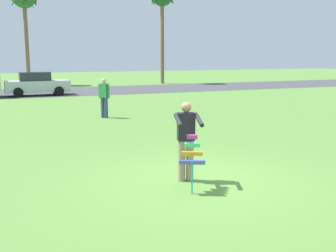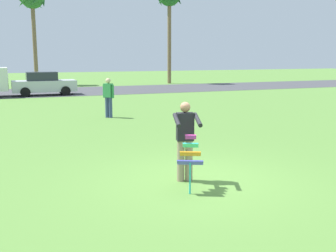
{
  "view_description": "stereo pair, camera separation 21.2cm",
  "coord_description": "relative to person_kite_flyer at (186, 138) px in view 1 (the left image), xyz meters",
  "views": [
    {
      "loc": [
        -3.88,
        -7.55,
        2.7
      ],
      "look_at": [
        -0.26,
        1.11,
        1.05
      ],
      "focal_mm": 43.01,
      "sensor_mm": 36.0,
      "label": 1
    },
    {
      "loc": [
        -3.68,
        -7.62,
        2.7
      ],
      "look_at": [
        -0.26,
        1.11,
        1.05
      ],
      "focal_mm": 43.01,
      "sensor_mm": 36.0,
      "label": 2
    }
  ],
  "objects": [
    {
      "name": "ground_plane",
      "position": [
        0.27,
        -0.09,
        -0.95
      ],
      "size": [
        120.0,
        120.0,
        0.0
      ],
      "primitive_type": "plane",
      "color": "#568438"
    },
    {
      "name": "road_strip",
      "position": [
        0.27,
        23.53,
        -0.95
      ],
      "size": [
        120.0,
        8.0,
        0.01
      ],
      "primitive_type": "cube",
      "color": "#424247",
      "rests_on": "ground"
    },
    {
      "name": "person_kite_flyer",
      "position": [
        0.0,
        0.0,
        0.0
      ],
      "size": [
        0.65,
        0.73,
        1.73
      ],
      "color": "gray",
      "rests_on": "ground"
    },
    {
      "name": "kite_held",
      "position": [
        -0.17,
        -0.65,
        -0.21
      ],
      "size": [
        0.6,
        0.73,
        1.11
      ],
      "color": "#D83399",
      "rests_on": "ground"
    },
    {
      "name": "parked_car_silver",
      "position": [
        -1.27,
        21.13,
        -0.18
      ],
      "size": [
        4.23,
        1.89,
        1.6
      ],
      "color": "silver",
      "rests_on": "ground"
    },
    {
      "name": "palm_tree_right_near",
      "position": [
        -1.08,
        31.79,
        6.56
      ],
      "size": [
        2.58,
        2.71,
        8.96
      ],
      "color": "brown",
      "rests_on": "ground"
    },
    {
      "name": "palm_tree_centre_far",
      "position": [
        11.16,
        29.13,
        6.97
      ],
      "size": [
        2.58,
        2.71,
        9.41
      ],
      "color": "brown",
      "rests_on": "ground"
    },
    {
      "name": "person_walker_far",
      "position": [
        0.55,
        9.55,
        -0.02
      ],
      "size": [
        0.41,
        0.45,
        1.73
      ],
      "color": "#384772",
      "rests_on": "ground"
    }
  ]
}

